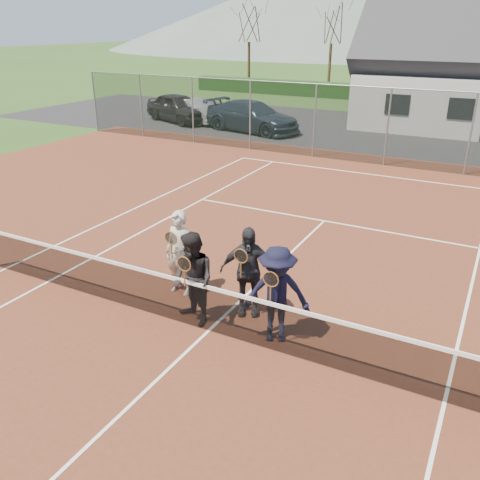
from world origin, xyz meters
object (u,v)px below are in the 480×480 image
at_px(car_c, 252,116).
at_px(player_c, 247,271).
at_px(tennis_net, 208,306).
at_px(player_d, 277,295).
at_px(car_a, 179,108).
at_px(player_a, 180,253).
at_px(player_b, 193,279).
at_px(car_b, 196,111).

height_order(car_c, player_c, player_c).
relative_size(tennis_net, player_d, 6.49).
distance_m(car_a, player_a, 20.44).
relative_size(car_a, player_b, 2.58).
relative_size(car_b, car_c, 0.74).
xyz_separation_m(car_a, tennis_net, (12.81, -17.87, -0.25)).
bearing_deg(car_c, player_a, -146.38).
distance_m(player_a, player_b, 1.22).
bearing_deg(player_b, car_b, 122.35).
xyz_separation_m(car_c, player_a, (6.52, -16.29, 0.15)).
xyz_separation_m(tennis_net, player_a, (-1.28, 1.00, 0.38)).
relative_size(player_a, player_d, 1.00).
bearing_deg(player_a, car_a, 124.37).
height_order(car_a, player_a, player_a).
distance_m(car_a, car_b, 1.04).
relative_size(tennis_net, player_b, 6.49).
xyz_separation_m(car_a, player_b, (12.41, -17.72, 0.13)).
bearing_deg(car_b, player_a, -126.06).
bearing_deg(car_a, player_c, -120.33).
height_order(tennis_net, player_a, player_a).
xyz_separation_m(car_a, player_c, (13.14, -16.96, 0.13)).
relative_size(car_a, car_c, 0.87).
distance_m(car_b, car_c, 4.16).
bearing_deg(car_a, car_b, -48.05).
height_order(car_c, player_b, player_b).
distance_m(car_a, tennis_net, 21.99).
bearing_deg(tennis_net, player_a, 141.90).
height_order(car_b, player_b, player_b).
height_order(player_a, player_d, same).
bearing_deg(car_c, player_d, -140.27).
height_order(car_b, player_d, player_d).
bearing_deg(tennis_net, player_b, 159.45).
relative_size(car_a, tennis_net, 0.40).
bearing_deg(car_b, player_d, -121.51).
bearing_deg(player_b, player_a, 135.80).
height_order(player_a, player_c, same).
bearing_deg(car_b, car_c, -80.56).
bearing_deg(car_c, car_b, 88.84).
relative_size(tennis_net, player_c, 6.49).
xyz_separation_m(car_c, player_d, (8.99, -16.95, 0.15)).
bearing_deg(player_b, car_c, 113.35).
bearing_deg(tennis_net, car_c, 114.28).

